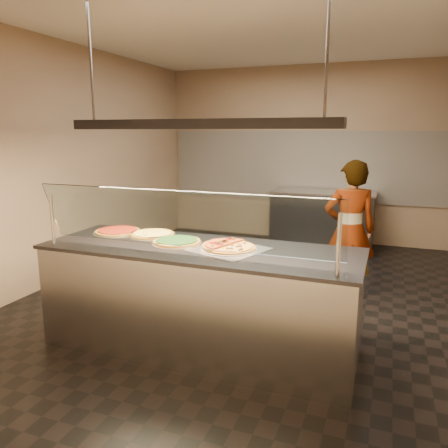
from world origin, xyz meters
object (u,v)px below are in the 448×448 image
at_px(serving_counter, 200,298).
at_px(pizza_cheese, 153,234).
at_px(half_pizza_sausage, 241,248).
at_px(perforated_tray, 229,249).
at_px(half_pizza_pepperoni, 217,244).
at_px(pizza_tomato, 118,231).
at_px(heat_lamp_housing, 198,124).
at_px(sneeze_guard, 181,220).
at_px(pizza_spatula, 149,234).
at_px(pizza_spinach, 177,241).
at_px(prep_table, 322,219).
at_px(worker, 350,230).

xyz_separation_m(serving_counter, pizza_cheese, (-0.58, 0.23, 0.48)).
bearing_deg(half_pizza_sausage, perforated_tray, 178.47).
relative_size(half_pizza_pepperoni, pizza_cheese, 1.12).
xyz_separation_m(half_pizza_sausage, pizza_tomato, (-1.34, 0.21, -0.01)).
bearing_deg(heat_lamp_housing, pizza_tomato, 167.31).
height_order(sneeze_guard, half_pizza_sausage, sneeze_guard).
distance_m(pizza_cheese, pizza_spatula, 0.08).
relative_size(pizza_spinach, prep_table, 0.27).
bearing_deg(perforated_tray, pizza_spinach, 175.48).
bearing_deg(pizza_cheese, serving_counter, -21.21).
height_order(serving_counter, pizza_spatula, pizza_spatula).
bearing_deg(pizza_cheese, pizza_spinach, -27.50).
height_order(sneeze_guard, pizza_tomato, sneeze_guard).
bearing_deg(worker, perforated_tray, 47.15).
bearing_deg(serving_counter, pizza_tomato, 167.31).
relative_size(pizza_tomato, heat_lamp_housing, 0.20).
bearing_deg(pizza_cheese, perforated_tray, -14.61).
height_order(pizza_spinach, worker, worker).
height_order(pizza_spatula, worker, worker).
bearing_deg(half_pizza_sausage, heat_lamp_housing, -179.64).
distance_m(half_pizza_sausage, pizza_spinach, 0.61).
relative_size(perforated_tray, half_pizza_sausage, 1.39).
bearing_deg(half_pizza_pepperoni, serving_counter, -177.52).
xyz_separation_m(sneeze_guard, half_pizza_sausage, (0.37, 0.35, -0.27)).
bearing_deg(pizza_spatula, half_pizza_pepperoni, -10.53).
distance_m(half_pizza_pepperoni, pizza_spatula, 0.74).
bearing_deg(perforated_tray, pizza_cheese, 165.39).
height_order(serving_counter, half_pizza_sausage, half_pizza_sausage).
bearing_deg(perforated_tray, worker, 64.20).
distance_m(sneeze_guard, pizza_cheese, 0.86).
height_order(serving_counter, pizza_cheese, pizza_cheese).
relative_size(serving_counter, pizza_tomato, 5.96).
bearing_deg(serving_counter, pizza_spatula, 166.01).
xyz_separation_m(sneeze_guard, pizza_spinach, (-0.23, 0.39, -0.28)).
relative_size(prep_table, heat_lamp_housing, 0.72).
xyz_separation_m(serving_counter, perforated_tray, (0.26, 0.01, 0.47)).
relative_size(serving_counter, pizza_spatula, 10.17).
bearing_deg(heat_lamp_housing, half_pizza_sausage, 0.36).
bearing_deg(pizza_spatula, serving_counter, -13.99).
bearing_deg(pizza_spinach, worker, 51.64).
height_order(sneeze_guard, pizza_spinach, sneeze_guard).
distance_m(half_pizza_pepperoni, worker, 1.96).
relative_size(perforated_tray, pizza_spinach, 1.53).
xyz_separation_m(pizza_tomato, worker, (2.06, 1.51, -0.15)).
bearing_deg(prep_table, pizza_spinach, -100.29).
distance_m(pizza_tomato, prep_table, 4.02).
distance_m(perforated_tray, heat_lamp_housing, 1.05).
bearing_deg(pizza_spinach, pizza_cheese, 152.50).
bearing_deg(pizza_spatula, prep_table, 74.61).
relative_size(serving_counter, half_pizza_sausage, 5.55).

